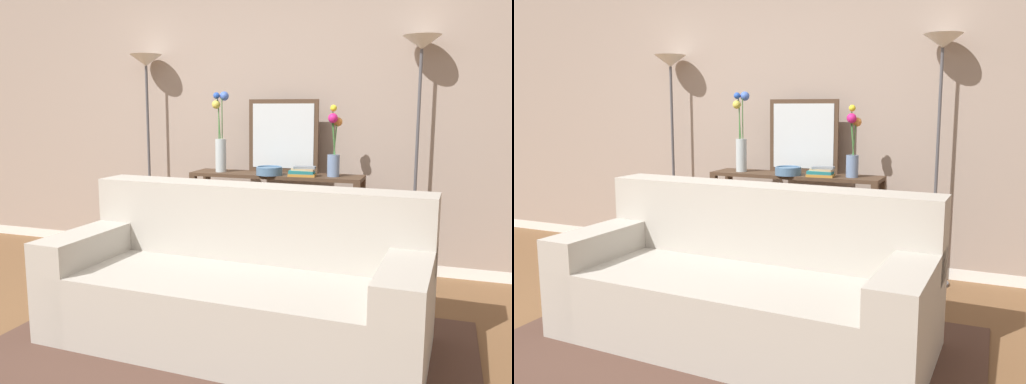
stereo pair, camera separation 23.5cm
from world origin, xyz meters
TOP-DOWN VIEW (x-y plane):
  - ground_plane at (0.00, 0.00)m, footprint 16.00×16.00m
  - back_wall at (0.00, 2.22)m, footprint 12.00×0.15m
  - area_rug at (0.50, 0.38)m, footprint 2.67×1.69m
  - couch at (0.50, 0.55)m, footprint 2.18×1.01m
  - console_table at (0.32, 1.86)m, footprint 1.40×0.32m
  - floor_lamp_left at (-0.92, 1.98)m, footprint 0.28×0.28m
  - floor_lamp_right at (1.40, 1.98)m, footprint 0.28×0.28m
  - wall_mirror at (0.34, 1.99)m, footprint 0.59×0.02m
  - vase_tall_flowers at (-0.15, 1.83)m, footprint 0.13×0.10m
  - vase_short_flowers at (0.79, 1.84)m, footprint 0.11×0.13m
  - fruit_bowl at (0.29, 1.77)m, footprint 0.21×0.21m
  - book_stack at (0.57, 1.77)m, footprint 0.22×0.14m
  - book_row_under_console at (-0.05, 1.86)m, footprint 0.42×0.18m

SIDE VIEW (x-z plane):
  - ground_plane at x=0.00m, z-range -0.02..0.00m
  - area_rug at x=0.50m, z-range 0.00..0.01m
  - book_row_under_console at x=-0.05m, z-range -0.01..0.12m
  - couch at x=0.50m, z-range -0.13..0.75m
  - console_table at x=0.32m, z-range 0.15..0.97m
  - fruit_bowl at x=0.29m, z-range 0.82..0.89m
  - book_stack at x=0.57m, z-range 0.81..0.89m
  - vase_short_flowers at x=0.79m, z-range 0.76..1.31m
  - vase_tall_flowers at x=-0.15m, z-range 0.76..1.42m
  - wall_mirror at x=0.34m, z-range 0.82..1.41m
  - floor_lamp_left at x=-0.92m, z-range 0.52..2.33m
  - floor_lamp_right at x=1.40m, z-range 0.54..2.41m
  - back_wall at x=0.00m, z-range 0.00..2.98m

